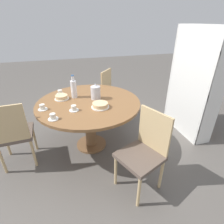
% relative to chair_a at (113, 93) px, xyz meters
% --- Properties ---
extents(ground_plane, '(14.00, 14.00, 0.00)m').
position_rel_chair_a_xyz_m(ground_plane, '(0.79, -0.58, -0.49)').
color(ground_plane, '#56514C').
extents(dining_table, '(1.41, 1.41, 0.74)m').
position_rel_chair_a_xyz_m(dining_table, '(0.79, -0.58, 0.12)').
color(dining_table, brown).
rests_on(dining_table, ground_plane).
extents(chair_a, '(0.59, 0.59, 0.92)m').
position_rel_chair_a_xyz_m(chair_a, '(0.00, 0.00, 0.00)').
color(chair_a, tan).
rests_on(chair_a, ground_plane).
extents(chair_b, '(0.45, 0.45, 0.92)m').
position_rel_chair_a_xyz_m(chair_b, '(0.92, -1.55, 0.00)').
color(chair_b, tan).
rests_on(chair_b, ground_plane).
extents(chair_c, '(0.55, 0.55, 0.92)m').
position_rel_chair_a_xyz_m(chair_c, '(1.67, -0.14, 0.00)').
color(chair_c, tan).
rests_on(chair_c, ground_plane).
extents(bookshelf, '(0.91, 0.28, 1.68)m').
position_rel_chair_a_xyz_m(bookshelf, '(0.82, 1.07, 0.34)').
color(bookshelf, silver).
rests_on(bookshelf, ground_plane).
extents(coffee_pot, '(0.13, 0.13, 0.22)m').
position_rel_chair_a_xyz_m(coffee_pot, '(0.73, -0.47, 0.35)').
color(coffee_pot, silver).
rests_on(coffee_pot, dining_table).
extents(water_bottle, '(0.08, 0.08, 0.33)m').
position_rel_chair_a_xyz_m(water_bottle, '(0.59, -0.75, 0.38)').
color(water_bottle, silver).
rests_on(water_bottle, dining_table).
extents(cake_main, '(0.23, 0.23, 0.06)m').
position_rel_chair_a_xyz_m(cake_main, '(1.02, -0.47, 0.28)').
color(cake_main, white).
rests_on(cake_main, dining_table).
extents(cake_second, '(0.20, 0.20, 0.06)m').
position_rel_chair_a_xyz_m(cake_second, '(0.61, -0.93, 0.28)').
color(cake_second, white).
rests_on(cake_second, dining_table).
extents(cup_a, '(0.12, 0.12, 0.07)m').
position_rel_chair_a_xyz_m(cup_a, '(0.42, -0.94, 0.28)').
color(cup_a, silver).
rests_on(cup_a, dining_table).
extents(cup_b, '(0.12, 0.12, 0.07)m').
position_rel_chair_a_xyz_m(cup_b, '(0.88, -1.17, 0.28)').
color(cup_b, silver).
rests_on(cup_b, dining_table).
extents(cup_c, '(0.12, 0.12, 0.07)m').
position_rel_chair_a_xyz_m(cup_c, '(1.16, -1.04, 0.28)').
color(cup_c, silver).
rests_on(cup_c, dining_table).
extents(cup_d, '(0.12, 0.12, 0.07)m').
position_rel_chair_a_xyz_m(cup_d, '(1.01, -0.80, 0.28)').
color(cup_d, silver).
rests_on(cup_d, dining_table).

